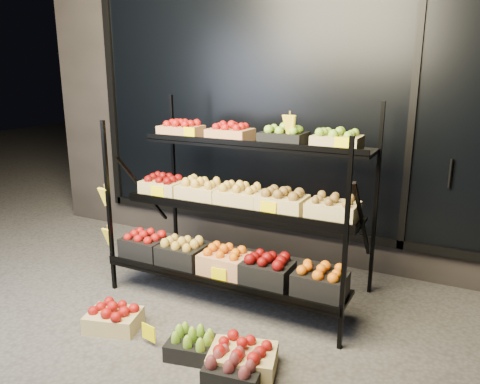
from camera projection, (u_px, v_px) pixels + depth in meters
The scene contains 8 objects.
ground at pixel (202, 325), 3.59m from camera, with size 24.00×24.00×0.00m, color #514F4C.
building at pixel (317, 83), 5.37m from camera, with size 6.00×2.08×3.50m.
display_rack at pixel (236, 207), 3.91m from camera, with size 2.18×1.02×1.66m.
tag_floor_a at pixel (149, 338), 3.31m from camera, with size 0.13×0.01×0.12m, color #FFEC00.
floor_crate_left at pixel (114, 317), 3.52m from camera, with size 0.45×0.38×0.20m.
floor_crate_midleft at pixel (193, 345), 3.18m from camera, with size 0.39×0.32×0.18m.
floor_crate_midright at pixel (243, 357), 3.02m from camera, with size 0.50×0.42×0.21m.
floor_crate_right at pixel (234, 369), 2.92m from camera, with size 0.39×0.31×0.19m.
Camera 1 is at (1.73, -2.73, 1.90)m, focal length 35.00 mm.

